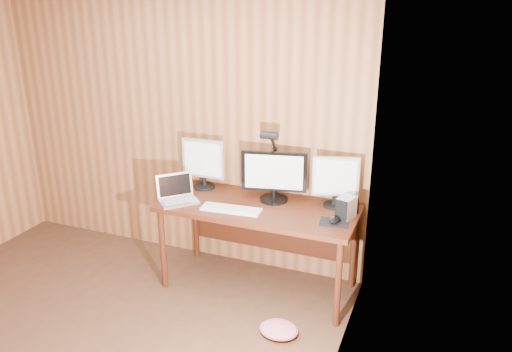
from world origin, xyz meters
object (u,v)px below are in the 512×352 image
Objects in this scene: mouse at (334,220)px; desk_lamp at (272,153)px; phone at (255,211)px; monitor_right at (335,180)px; monitor_left at (204,162)px; hard_drive at (346,208)px; monitor_center at (274,176)px; laptop at (177,194)px; keyboard at (231,209)px; speaker at (356,205)px; desk at (261,216)px.

desk_lamp is at bearing 150.42° from mouse.
desk_lamp is at bearing 85.09° from phone.
phone is (-0.56, -0.33, -0.22)m from monitor_right.
monitor_left reaches higher than hard_drive.
monitor_right is 0.37m from mouse.
phone is (0.60, -0.32, -0.23)m from monitor_left.
desk_lamp is at bearing 109.15° from monitor_center.
monitor_left is (-0.67, 0.05, 0.02)m from monitor_center.
keyboard is (0.50, -0.02, -0.04)m from laptop.
monitor_center reaches higher than speaker.
monitor_center is 0.35m from phone.
monitor_center is at bearing 169.57° from monitor_right.
desk_lamp is at bearing 79.57° from desk.
hard_drive is at bearing -4.57° from desk.
monitor_center is 1.21× the size of monitor_left.
monitor_right is 0.86× the size of keyboard.
laptop is at bearing 178.85° from phone.
monitor_left is 1.06× the size of monitor_right.
laptop is 3.27× the size of speaker.
monitor_left is at bearing 164.99° from mouse.
monitor_left is 0.71× the size of desk_lamp.
monitor_center is 2.98× the size of hard_drive.
mouse is 0.63m from phone.
mouse is at bearing 0.71° from keyboard.
monitor_right is at bearing -5.50° from monitor_center.
desk is 3.02× the size of monitor_center.
monitor_right is 1.29m from laptop.
phone is (0.68, 0.02, -0.05)m from laptop.
monitor_left reaches higher than desk.
laptop is 1.38m from hard_drive.
hard_drive is (0.06, 0.11, 0.06)m from mouse.
monitor_center is at bearing 47.90° from keyboard.
laptop is at bearing -156.25° from hard_drive.
hard_drive is (0.13, -0.19, -0.14)m from monitor_right.
monitor_right is at bearing 15.54° from desk_lamp.
desk_lamp is (0.01, 0.36, 0.38)m from phone.
monitor_center is 0.50m from monitor_right.
laptop reaches higher than keyboard.
keyboard is at bearing -150.97° from hard_drive.
mouse is at bearing -14.88° from monitor_left.
monitor_center is at bearing 43.14° from desk.
monitor_right is (1.16, 0.01, -0.01)m from monitor_left.
monitor_right reaches higher than speaker.
monitor_right is at bearing -1.02° from monitor_left.
monitor_center reaches higher than desk.
monitor_center is at bearing -5.80° from monitor_left.
phone is 0.52m from desk_lamp.
desk_lamp is (-0.61, 0.33, 0.36)m from mouse.
monitor_left is 0.72m from phone.
keyboard is (-0.24, -0.32, -0.21)m from monitor_center.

